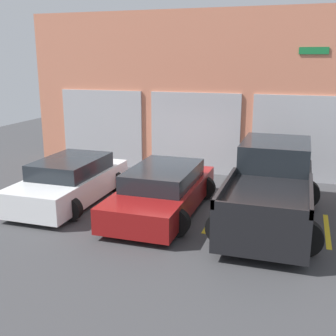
# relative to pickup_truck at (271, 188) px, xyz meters

# --- Properties ---
(ground_plane) EXTENTS (28.00, 28.00, 0.00)m
(ground_plane) POSITION_rel_pickup_truck_xyz_m (-2.80, 0.95, -0.86)
(ground_plane) COLOR #3D3D3F
(shophouse_building) EXTENTS (13.07, 0.68, 5.64)m
(shophouse_building) POSITION_rel_pickup_truck_xyz_m (-2.81, 4.23, 1.89)
(shophouse_building) COLOR #D17A5B
(shophouse_building) RESTS_ON ground
(pickup_truck) EXTENTS (2.50, 5.00, 1.86)m
(pickup_truck) POSITION_rel_pickup_truck_xyz_m (0.00, 0.00, 0.00)
(pickup_truck) COLOR black
(pickup_truck) RESTS_ON ground
(sedan_white) EXTENTS (2.16, 4.24, 1.26)m
(sedan_white) POSITION_rel_pickup_truck_xyz_m (-5.60, -0.28, -0.27)
(sedan_white) COLOR white
(sedan_white) RESTS_ON ground
(sedan_side) EXTENTS (2.29, 4.57, 1.22)m
(sedan_side) POSITION_rel_pickup_truck_xyz_m (-2.80, -0.27, -0.28)
(sedan_side) COLOR maroon
(sedan_side) RESTS_ON ground
(parking_stripe_far_left) EXTENTS (0.12, 2.20, 0.01)m
(parking_stripe_far_left) POSITION_rel_pickup_truck_xyz_m (-7.00, -0.30, -0.86)
(parking_stripe_far_left) COLOR gold
(parking_stripe_far_left) RESTS_ON ground
(parking_stripe_left) EXTENTS (0.12, 2.20, 0.01)m
(parking_stripe_left) POSITION_rel_pickup_truck_xyz_m (-4.20, -0.30, -0.86)
(parking_stripe_left) COLOR gold
(parking_stripe_left) RESTS_ON ground
(parking_stripe_centre) EXTENTS (0.12, 2.20, 0.01)m
(parking_stripe_centre) POSITION_rel_pickup_truck_xyz_m (-1.40, -0.30, -0.86)
(parking_stripe_centre) COLOR gold
(parking_stripe_centre) RESTS_ON ground
(parking_stripe_right) EXTENTS (0.12, 2.20, 0.01)m
(parking_stripe_right) POSITION_rel_pickup_truck_xyz_m (1.40, -0.30, -0.86)
(parking_stripe_right) COLOR gold
(parking_stripe_right) RESTS_ON ground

